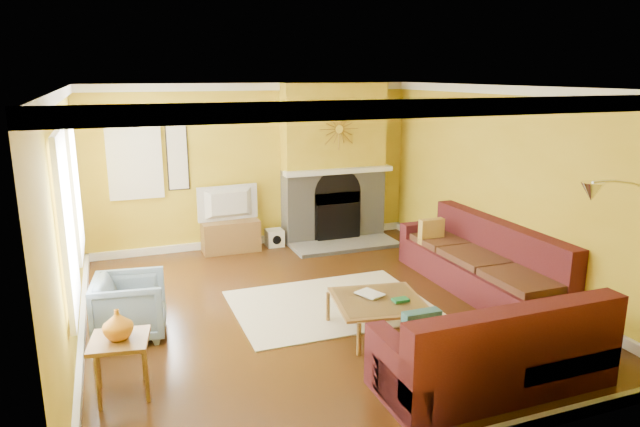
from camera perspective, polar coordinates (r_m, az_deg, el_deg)
name	(u,v)px	position (r m, az deg, el deg)	size (l,w,h in m)	color
floor	(317,309)	(7.22, -0.32, -9.52)	(5.50, 6.00, 0.02)	#522E11
ceiling	(317,86)	(6.63, -0.35, 12.59)	(5.50, 6.00, 0.02)	white
wall_back	(254,166)	(9.63, -6.60, 4.78)	(5.50, 0.02, 2.70)	gold
wall_front	(463,291)	(4.23, 14.13, -7.51)	(5.50, 0.02, 2.70)	gold
wall_left	(65,224)	(6.41, -24.14, -0.98)	(0.02, 6.00, 2.70)	gold
wall_right	(507,187)	(8.16, 18.18, 2.53)	(0.02, 6.00, 2.70)	gold
baseboard	(317,304)	(7.20, -0.32, -9.01)	(5.50, 6.00, 0.12)	white
crown_molding	(317,93)	(6.63, -0.35, 11.99)	(5.50, 6.00, 0.12)	white
window_left_near	(73,187)	(7.65, -23.47, 2.49)	(0.06, 1.22, 1.72)	white
window_left_far	(65,224)	(5.79, -24.18, -0.94)	(0.06, 1.22, 1.72)	white
window_back	(135,160)	(9.28, -18.04, 5.10)	(0.82, 0.06, 1.22)	white
wall_art	(177,155)	(9.33, -14.07, 5.72)	(0.34, 0.04, 1.14)	white
fireplace	(334,163)	(9.84, 1.37, 5.07)	(1.80, 0.40, 2.70)	gray
mantel	(339,171)	(9.64, 1.91, 4.28)	(1.92, 0.22, 0.08)	white
hearth	(345,245)	(9.65, 2.55, -3.18)	(1.80, 0.70, 0.06)	gray
sunburst	(339,129)	(9.56, 1.92, 8.43)	(0.70, 0.04, 0.70)	olive
rug	(330,304)	(7.31, 1.03, -9.08)	(2.40, 1.80, 0.02)	beige
sectional_sofa	(437,280)	(7.00, 11.66, -6.55)	(2.94, 3.99, 0.90)	#511A1F
coffee_table	(378,315)	(6.59, 5.85, -10.07)	(0.98, 0.98, 0.39)	white
media_console	(231,236)	(9.47, -8.92, -2.25)	(0.93, 0.42, 0.51)	brown
tv	(229,204)	(9.33, -9.04, 0.95)	(1.00, 0.13, 0.58)	black
subwoofer	(274,238)	(9.70, -4.57, -2.43)	(0.28, 0.28, 0.28)	white
armchair	(130,306)	(6.72, -18.46, -8.81)	(0.74, 0.77, 0.70)	slate
side_table	(122,367)	(5.63, -19.22, -14.28)	(0.50, 0.50, 0.55)	brown
vase	(118,324)	(5.45, -19.58, -10.39)	(0.27, 0.27, 0.28)	orange
book	(363,297)	(6.53, 4.34, -8.28)	(0.22, 0.30, 0.03)	white
arc_lamp	(636,290)	(5.77, 29.03, -6.74)	(1.29, 0.36, 2.00)	silver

